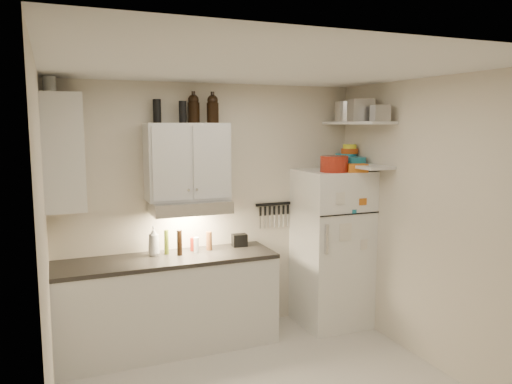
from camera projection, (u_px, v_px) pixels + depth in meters
name	position (u px, v px, depth m)	size (l,w,h in m)	color
ceiling	(271.00, 66.00, 3.66)	(3.20, 3.00, 0.02)	white
back_wall	(212.00, 210.00, 5.22)	(3.20, 0.02, 2.60)	beige
left_wall	(44.00, 262.00, 3.23)	(0.02, 3.00, 2.60)	beige
right_wall	(435.00, 224.00, 4.45)	(0.02, 3.00, 2.60)	beige
base_cabinet	(168.00, 305.00, 4.85)	(2.10, 0.60, 0.88)	silver
countertop	(167.00, 259.00, 4.78)	(2.10, 0.62, 0.04)	#272421
upper_cabinet	(187.00, 162.00, 4.88)	(0.80, 0.33, 0.75)	silver
side_cabinet	(63.00, 152.00, 4.31)	(0.33, 0.55, 1.00)	silver
range_hood	(190.00, 206.00, 4.88)	(0.76, 0.46, 0.12)	silver
fridge	(332.00, 248.00, 5.43)	(0.70, 0.68, 1.70)	white
shelf_hi	(358.00, 123.00, 5.20)	(0.30, 0.95, 0.03)	silver
shelf_lo	(356.00, 165.00, 5.26)	(0.30, 0.95, 0.03)	silver
knife_strip	(274.00, 204.00, 5.46)	(0.42, 0.02, 0.03)	black
dutch_oven	(334.00, 164.00, 5.11)	(0.29, 0.29, 0.17)	maroon
book_stack	(355.00, 168.00, 5.15)	(0.20, 0.25, 0.09)	orange
spice_jar	(342.00, 167.00, 5.22)	(0.06, 0.06, 0.09)	silver
stock_pot	(348.00, 112.00, 5.44)	(0.30, 0.30, 0.22)	silver
tin_a	(361.00, 110.00, 5.08)	(0.23, 0.20, 0.23)	#AAAAAD
tin_b	(380.00, 113.00, 4.85)	(0.16, 0.16, 0.16)	#AAAAAD
bowl_teal	(346.00, 158.00, 5.49)	(0.23, 0.23, 0.09)	teal
bowl_orange	(349.00, 151.00, 5.46)	(0.18, 0.18, 0.06)	#BB4511
bowl_yellow	(350.00, 146.00, 5.46)	(0.14, 0.14, 0.05)	yellow
plates	(353.00, 160.00, 5.28)	(0.27, 0.27, 0.07)	teal
growler_a	(194.00, 108.00, 4.90)	(0.12, 0.12, 0.28)	black
growler_b	(213.00, 109.00, 4.91)	(0.12, 0.12, 0.28)	black
thermos_a	(183.00, 112.00, 4.81)	(0.07, 0.07, 0.21)	black
thermos_b	(157.00, 111.00, 4.78)	(0.08, 0.08, 0.23)	black
side_jar	(49.00, 85.00, 4.24)	(0.11, 0.11, 0.14)	silver
soap_bottle	(154.00, 239.00, 4.84)	(0.12, 0.12, 0.32)	silver
pepper_mill	(209.00, 241.00, 5.05)	(0.06, 0.06, 0.19)	brown
oil_bottle	(166.00, 242.00, 4.89)	(0.05, 0.05, 0.24)	#536619
vinegar_bottle	(180.00, 243.00, 4.84)	(0.05, 0.05, 0.25)	black
clear_bottle	(196.00, 245.00, 4.95)	(0.05, 0.05, 0.15)	silver
red_jar	(193.00, 244.00, 5.03)	(0.07, 0.07, 0.14)	maroon
caddy	(240.00, 240.00, 5.21)	(0.15, 0.11, 0.13)	black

